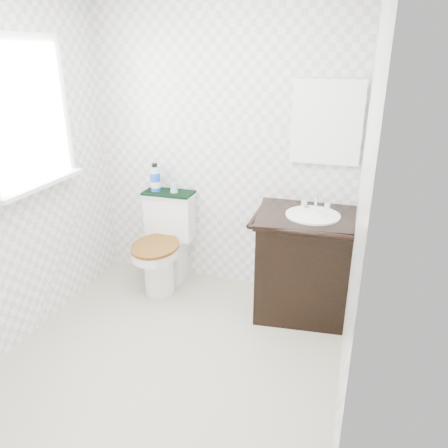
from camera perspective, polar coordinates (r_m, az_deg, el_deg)
The scene contains 14 objects.
floor at distance 3.11m, azimuth -7.09°, elevation -17.29°, with size 2.40×2.40×0.00m, color #ABA58A.
wall_back at distance 3.62m, azimuth -0.18°, elevation 9.80°, with size 2.40×2.40×0.00m, color white.
wall_front at distance 1.63m, azimuth -26.69°, elevation -8.37°, with size 2.40×2.40×0.00m, color white.
wall_left at distance 3.16m, azimuth -26.82°, elevation 5.65°, with size 2.40×2.40×0.00m, color white.
wall_right at distance 2.30m, azimuth 17.28°, elevation 1.70°, with size 2.40×2.40×0.00m, color white.
window at distance 3.25m, azimuth -24.49°, elevation 12.81°, with size 0.02×0.70×0.90m, color white.
mirror at distance 3.40m, azimuth 13.26°, elevation 12.74°, with size 0.50×0.02×0.60m, color silver.
toilet at distance 3.84m, azimuth -7.67°, elevation -3.02°, with size 0.44×0.64×0.81m.
vanity at distance 3.45m, azimuth 10.63°, elevation -4.75°, with size 0.82×0.72×0.92m.
trash_bin at distance 3.79m, azimuth 5.94°, elevation -6.62°, with size 0.23×0.19×0.31m.
towel at distance 3.77m, azimuth -7.25°, elevation 4.08°, with size 0.43×0.22×0.02m, color black.
mouthwash_bottle at distance 3.78m, azimuth -8.96°, elevation 5.92°, with size 0.08×0.08×0.24m.
cup at distance 3.74m, azimuth -6.55°, elevation 4.73°, with size 0.06×0.06×0.08m, color #7FAED1.
soap_bar at distance 3.40m, azimuth 10.72°, elevation 2.14°, with size 0.07×0.04×0.02m, color #18746B.
Camera 1 is at (1.06, -2.18, 1.95)m, focal length 35.00 mm.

